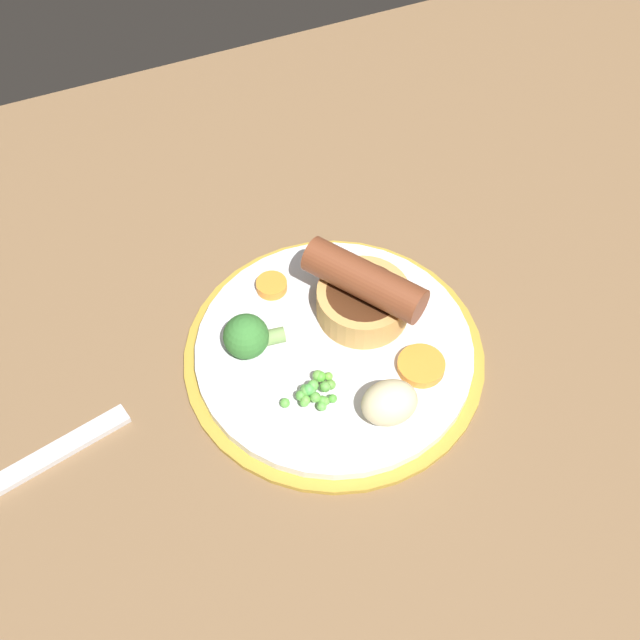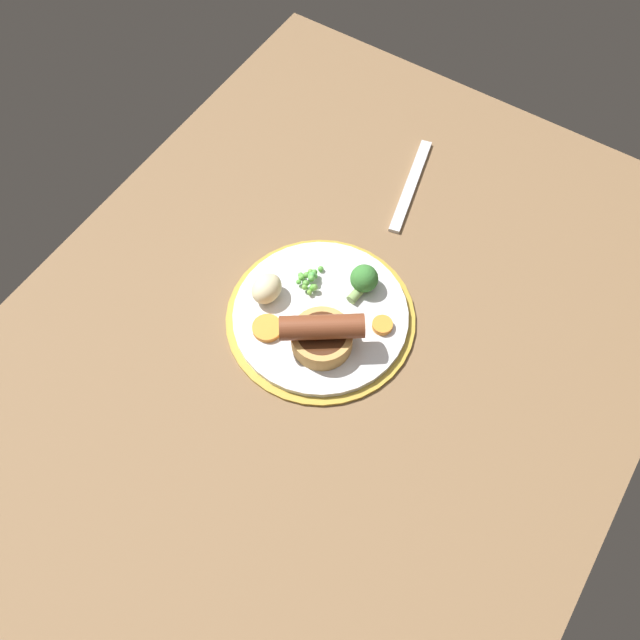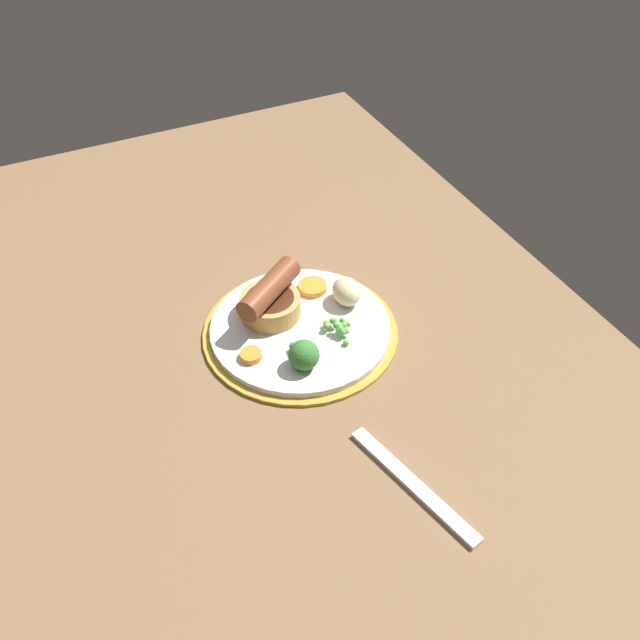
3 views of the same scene
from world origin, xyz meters
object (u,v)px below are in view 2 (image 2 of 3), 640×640
at_px(pea_pile, 310,278).
at_px(carrot_slice_1, 382,325).
at_px(potato_chunk_1, 267,289).
at_px(carrot_slice_0, 267,328).
at_px(sausage_pudding, 324,336).
at_px(broccoli_floret_near, 367,281).
at_px(fork, 411,185).
at_px(dinner_plate, 321,317).

height_order(pea_pile, carrot_slice_1, pea_pile).
distance_m(potato_chunk_1, carrot_slice_0, 0.05).
xyz_separation_m(potato_chunk_1, carrot_slice_1, (0.04, -0.15, -0.01)).
bearing_deg(sausage_pudding, broccoli_floret_near, -125.30).
distance_m(sausage_pudding, fork, 0.30).
distance_m(carrot_slice_0, fork, 0.32).
relative_size(carrot_slice_1, fork, 0.15).
xyz_separation_m(sausage_pudding, fork, (0.30, 0.04, -0.04)).
height_order(carrot_slice_1, fork, carrot_slice_1).
xyz_separation_m(dinner_plate, broccoli_floret_near, (0.07, -0.03, 0.03)).
xyz_separation_m(sausage_pudding, carrot_slice_1, (0.06, -0.05, -0.02)).
distance_m(carrot_slice_0, carrot_slice_1, 0.15).
bearing_deg(dinner_plate, fork, 2.12).
bearing_deg(carrot_slice_1, carrot_slice_0, 124.33).
height_order(potato_chunk_1, carrot_slice_0, potato_chunk_1).
bearing_deg(sausage_pudding, dinner_plate, -86.42).
bearing_deg(potato_chunk_1, sausage_pudding, -101.74).
bearing_deg(pea_pile, carrot_slice_1, -93.27).
xyz_separation_m(potato_chunk_1, fork, (0.28, -0.06, -0.03)).
height_order(sausage_pudding, carrot_slice_1, sausage_pudding).
relative_size(dinner_plate, pea_pile, 5.22).
bearing_deg(sausage_pudding, potato_chunk_1, -46.62).
bearing_deg(carrot_slice_0, potato_chunk_1, 34.53).
bearing_deg(carrot_slice_0, dinner_plate, -38.06).
bearing_deg(pea_pile, fork, -7.05).
bearing_deg(carrot_slice_0, sausage_pudding, -74.21).
distance_m(sausage_pudding, carrot_slice_0, 0.08).
relative_size(potato_chunk_1, carrot_slice_1, 1.67).
relative_size(dinner_plate, potato_chunk_1, 5.57).
xyz_separation_m(pea_pile, carrot_slice_1, (-0.01, -0.12, -0.01)).
height_order(dinner_plate, carrot_slice_1, carrot_slice_1).
relative_size(dinner_plate, carrot_slice_0, 6.46).
distance_m(potato_chunk_1, carrot_slice_1, 0.16).
height_order(pea_pile, fork, pea_pile).
height_order(broccoli_floret_near, fork, broccoli_floret_near).
xyz_separation_m(broccoli_floret_near, fork, (0.20, 0.04, -0.03)).
relative_size(pea_pile, potato_chunk_1, 1.07).
relative_size(dinner_plate, sausage_pudding, 2.43).
relative_size(sausage_pudding, broccoli_floret_near, 1.99).
bearing_deg(broccoli_floret_near, carrot_slice_1, -122.32).
xyz_separation_m(pea_pile, fork, (0.23, -0.03, -0.02)).
bearing_deg(broccoli_floret_near, potato_chunk_1, 134.62).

